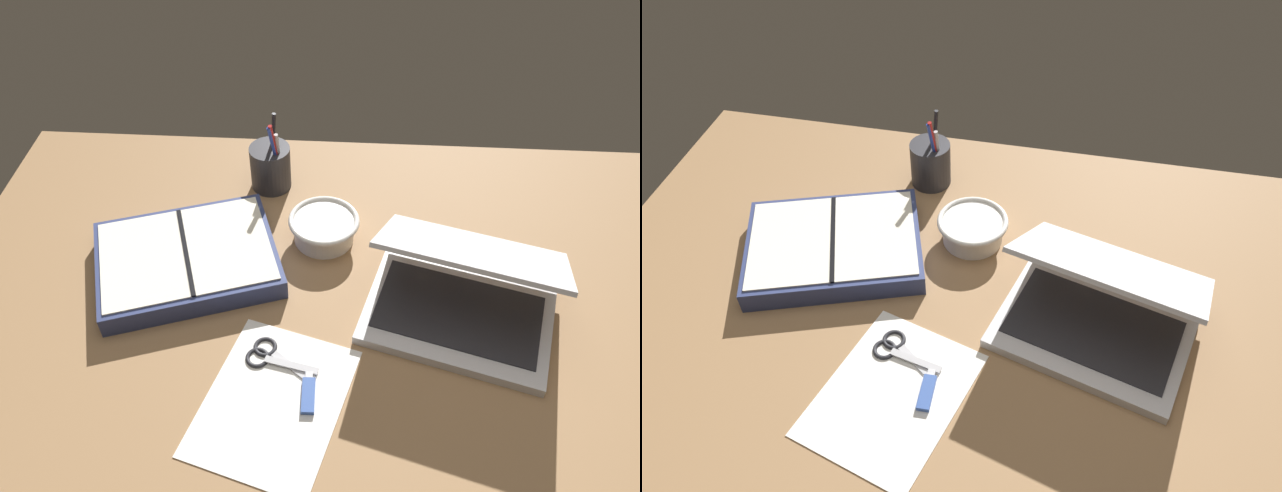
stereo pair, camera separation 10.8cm
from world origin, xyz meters
TOP-DOWN VIEW (x-y plane):
  - desk_top at (0.00, 0.00)cm, footprint 140.00×100.00cm
  - laptop at (21.33, 2.61)cm, footprint 36.46×33.32cm
  - bowl at (-2.81, 18.80)cm, footprint 13.35×13.35cm
  - pen_cup at (-14.53, 34.01)cm, footprint 8.24×8.24cm
  - planner at (-26.96, 9.72)cm, footprint 37.67×33.10cm
  - scissors at (-10.17, -8.84)cm, footprint 11.92×8.44cm
  - paper_sheet_front at (-8.36, -16.94)cm, footprint 26.61×30.71cm
  - usb_drive at (-3.19, -15.68)cm, footprint 2.18×7.25cm

SIDE VIEW (x-z plane):
  - desk_top at x=0.00cm, z-range 0.00..2.00cm
  - paper_sheet_front at x=-8.36cm, z-range 2.00..2.16cm
  - scissors at x=-10.17cm, z-range 1.93..2.73cm
  - usb_drive at x=-3.19cm, z-range 2.00..3.00cm
  - planner at x=-26.96cm, z-range 1.91..6.47cm
  - bowl at x=-2.81cm, z-range 2.29..7.47cm
  - laptop at x=21.33cm, z-range -1.84..15.00cm
  - pen_cup at x=-14.53cm, z-range -1.31..15.10cm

